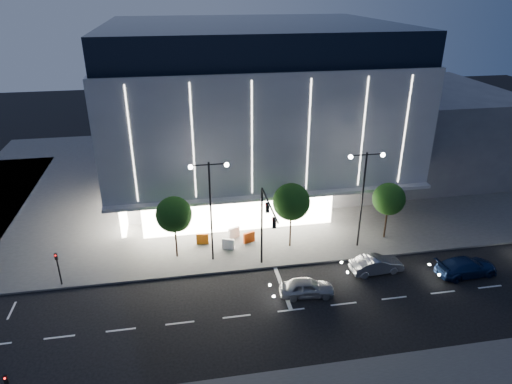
{
  "coord_description": "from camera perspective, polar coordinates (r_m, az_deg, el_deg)",
  "views": [
    {
      "loc": [
        -5.14,
        -27.17,
        21.59
      ],
      "look_at": [
        1.18,
        8.51,
        5.0
      ],
      "focal_mm": 32.0,
      "sensor_mm": 36.0,
      "label": 1
    }
  ],
  "objects": [
    {
      "name": "barrier_c",
      "position": [
        41.52,
        -0.87,
        -5.69
      ],
      "size": [
        1.12,
        0.62,
        1.0
      ],
      "primitive_type": "cube",
      "rotation": [
        0.0,
        0.0,
        0.36
      ],
      "color": "#D43E0B",
      "rests_on": "sidewalk_museum"
    },
    {
      "name": "ground",
      "position": [
        35.09,
        0.54,
        -13.38
      ],
      "size": [
        160.0,
        160.0,
        0.0
      ],
      "primitive_type": "plane",
      "color": "black",
      "rests_on": "ground"
    },
    {
      "name": "museum",
      "position": [
        51.63,
        -0.71,
        10.8
      ],
      "size": [
        30.0,
        25.8,
        18.0
      ],
      "color": "#4C4C51",
      "rests_on": "ground"
    },
    {
      "name": "barrier_a",
      "position": [
        41.56,
        -6.7,
        -5.84
      ],
      "size": [
        1.12,
        0.39,
        1.0
      ],
      "primitive_type": "cube",
      "rotation": [
        0.0,
        0.0,
        -0.13
      ],
      "color": "#CA540B",
      "rests_on": "sidewalk_museum"
    },
    {
      "name": "traffic_mast",
      "position": [
        35.26,
        1.18,
        -3.42
      ],
      "size": [
        0.33,
        5.89,
        7.07
      ],
      "color": "black",
      "rests_on": "ground"
    },
    {
      "name": "tree_right",
      "position": [
        42.58,
        16.27,
        -1.03
      ],
      "size": [
        2.91,
        2.91,
        5.51
      ],
      "color": "black",
      "rests_on": "ground"
    },
    {
      "name": "annex_building",
      "position": [
        62.16,
        20.66,
        7.54
      ],
      "size": [
        16.0,
        20.0,
        10.0
      ],
      "primitive_type": "cube",
      "color": "#4C4C51",
      "rests_on": "ground"
    },
    {
      "name": "tree_left",
      "position": [
        38.45,
        -10.17,
        -2.99
      ],
      "size": [
        3.02,
        3.02,
        5.72
      ],
      "color": "black",
      "rests_on": "ground"
    },
    {
      "name": "street_lamp_west",
      "position": [
        36.74,
        -5.74,
        -0.72
      ],
      "size": [
        3.16,
        0.36,
        9.0
      ],
      "color": "black",
      "rests_on": "ground"
    },
    {
      "name": "car_lead",
      "position": [
        35.36,
        6.37,
        -11.78
      ],
      "size": [
        4.29,
        2.08,
        1.41
      ],
      "primitive_type": "imported",
      "rotation": [
        0.0,
        0.0,
        1.47
      ],
      "color": "#9EA1A5",
      "rests_on": "ground"
    },
    {
      "name": "tree_mid",
      "position": [
        39.38,
        4.46,
        -1.47
      ],
      "size": [
        3.25,
        3.25,
        6.15
      ],
      "color": "black",
      "rests_on": "ground"
    },
    {
      "name": "sidewalk_museum",
      "position": [
        56.43,
        1.08,
        2.18
      ],
      "size": [
        70.0,
        40.0,
        0.15
      ],
      "primitive_type": "cube",
      "color": "#474747",
      "rests_on": "ground"
    },
    {
      "name": "street_lamp_east",
      "position": [
        39.68,
        13.3,
        0.7
      ],
      "size": [
        3.16,
        0.36,
        9.0
      ],
      "color": "black",
      "rests_on": "ground"
    },
    {
      "name": "car_third",
      "position": [
        41.07,
        24.81,
        -8.47
      ],
      "size": [
        5.23,
        2.4,
        1.48
      ],
      "primitive_type": "imported",
      "rotation": [
        0.0,
        0.0,
        1.63
      ],
      "color": "navy",
      "rests_on": "ground"
    },
    {
      "name": "car_second",
      "position": [
        38.93,
        14.81,
        -8.76
      ],
      "size": [
        4.43,
        1.8,
        1.43
      ],
      "primitive_type": "imported",
      "rotation": [
        0.0,
        0.0,
        1.64
      ],
      "color": "#97989E",
      "rests_on": "ground"
    },
    {
      "name": "barrier_d",
      "position": [
        42.33,
        -2.77,
        -5.08
      ],
      "size": [
        1.1,
        0.69,
        1.0
      ],
      "primitive_type": "cube",
      "rotation": [
        0.0,
        0.0,
        0.43
      ],
      "color": "silver",
      "rests_on": "sidewalk_museum"
    },
    {
      "name": "barrier_b",
      "position": [
        40.61,
        -3.5,
        -6.49
      ],
      "size": [
        1.12,
        0.62,
        1.0
      ],
      "primitive_type": "cube",
      "rotation": [
        0.0,
        0.0,
        -0.35
      ],
      "color": "white",
      "rests_on": "sidewalk_museum"
    },
    {
      "name": "ped_signal_far",
      "position": [
        38.58,
        -23.52,
        -8.42
      ],
      "size": [
        0.22,
        0.24,
        3.0
      ],
      "color": "black",
      "rests_on": "ground"
    }
  ]
}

